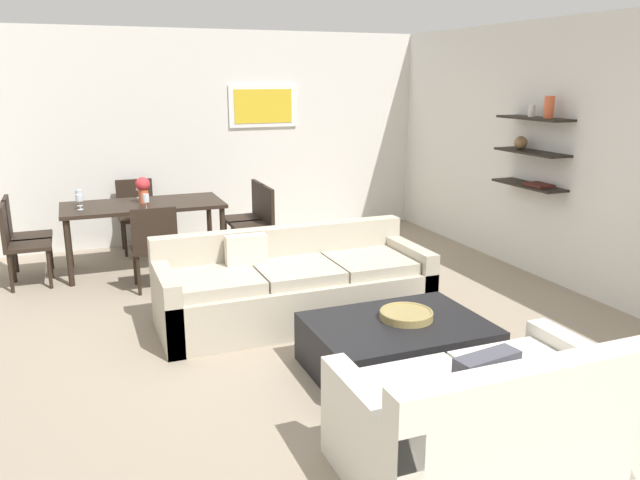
# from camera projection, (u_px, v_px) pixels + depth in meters

# --- Properties ---
(ground_plane) EXTENTS (18.00, 18.00, 0.00)m
(ground_plane) POSITION_uv_depth(u_px,v_px,m) (296.00, 334.00, 5.30)
(ground_plane) COLOR gray
(back_wall_unit) EXTENTS (8.40, 0.09, 2.70)m
(back_wall_unit) POSITION_uv_depth(u_px,v_px,m) (227.00, 136.00, 8.23)
(back_wall_unit) COLOR silver
(back_wall_unit) RESTS_ON ground
(right_wall_shelf_unit) EXTENTS (0.34, 8.20, 2.70)m
(right_wall_shelf_unit) POSITION_uv_depth(u_px,v_px,m) (546.00, 152.00, 6.58)
(right_wall_shelf_unit) COLOR silver
(right_wall_shelf_unit) RESTS_ON ground
(sofa_beige) EXTENTS (2.39, 0.90, 0.78)m
(sofa_beige) POSITION_uv_depth(u_px,v_px,m) (294.00, 288.00, 5.56)
(sofa_beige) COLOR #B2A893
(sofa_beige) RESTS_ON ground
(loveseat_white) EXTENTS (1.57, 0.90, 0.78)m
(loveseat_white) POSITION_uv_depth(u_px,v_px,m) (486.00, 421.00, 3.42)
(loveseat_white) COLOR silver
(loveseat_white) RESTS_ON ground
(coffee_table) EXTENTS (1.28, 0.94, 0.38)m
(coffee_table) POSITION_uv_depth(u_px,v_px,m) (397.00, 346.00, 4.61)
(coffee_table) COLOR black
(coffee_table) RESTS_ON ground
(decorative_bowl) EXTENTS (0.40, 0.40, 0.06)m
(decorative_bowl) POSITION_uv_depth(u_px,v_px,m) (406.00, 314.00, 4.62)
(decorative_bowl) COLOR #99844C
(decorative_bowl) RESTS_ON coffee_table
(dining_table) EXTENTS (1.74, 0.85, 0.75)m
(dining_table) POSITION_uv_depth(u_px,v_px,m) (143.00, 210.00, 6.96)
(dining_table) COLOR black
(dining_table) RESTS_ON ground
(dining_chair_foot) EXTENTS (0.44, 0.44, 0.88)m
(dining_chair_foot) POSITION_uv_depth(u_px,v_px,m) (154.00, 243.00, 6.26)
(dining_chair_foot) COLOR black
(dining_chair_foot) RESTS_ON ground
(dining_chair_right_far) EXTENTS (0.44, 0.44, 0.88)m
(dining_chair_right_far) POSITION_uv_depth(u_px,v_px,m) (250.00, 213.00, 7.63)
(dining_chair_right_far) COLOR black
(dining_chair_right_far) RESTS_ON ground
(dining_chair_right_near) EXTENTS (0.44, 0.44, 0.88)m
(dining_chair_right_near) POSITION_uv_depth(u_px,v_px,m) (258.00, 219.00, 7.29)
(dining_chair_right_near) COLOR black
(dining_chair_right_near) RESTS_ON ground
(dining_chair_left_far) EXTENTS (0.44, 0.44, 0.88)m
(dining_chair_left_far) POSITION_uv_depth(u_px,v_px,m) (21.00, 231.00, 6.72)
(dining_chair_left_far) COLOR black
(dining_chair_left_far) RESTS_ON ground
(dining_chair_head) EXTENTS (0.44, 0.44, 0.88)m
(dining_chair_head) POSITION_uv_depth(u_px,v_px,m) (137.00, 211.00, 7.75)
(dining_chair_head) COLOR black
(dining_chair_head) RESTS_ON ground
(dining_chair_left_near) EXTENTS (0.44, 0.44, 0.88)m
(dining_chair_left_near) POSITION_uv_depth(u_px,v_px,m) (18.00, 239.00, 6.38)
(dining_chair_left_near) COLOR black
(dining_chair_left_near) RESTS_ON ground
(wine_glass_head) EXTENTS (0.06, 0.06, 0.19)m
(wine_glass_head) POSITION_uv_depth(u_px,v_px,m) (138.00, 187.00, 7.24)
(wine_glass_head) COLOR silver
(wine_glass_head) RESTS_ON dining_table
(wine_glass_left_near) EXTENTS (0.08, 0.08, 0.17)m
(wine_glass_left_near) POSITION_uv_depth(u_px,v_px,m) (79.00, 198.00, 6.58)
(wine_glass_left_near) COLOR silver
(wine_glass_left_near) RESTS_ON dining_table
(wine_glass_foot) EXTENTS (0.07, 0.07, 0.17)m
(wine_glass_foot) POSITION_uv_depth(u_px,v_px,m) (146.00, 199.00, 6.59)
(wine_glass_foot) COLOR silver
(wine_glass_foot) RESTS_ON dining_table
(wine_glass_left_far) EXTENTS (0.07, 0.07, 0.18)m
(wine_glass_left_far) POSITION_uv_depth(u_px,v_px,m) (79.00, 194.00, 6.77)
(wine_glass_left_far) COLOR silver
(wine_glass_left_far) RESTS_ON dining_table
(centerpiece_vase) EXTENTS (0.16, 0.16, 0.29)m
(centerpiece_vase) POSITION_uv_depth(u_px,v_px,m) (143.00, 188.00, 6.94)
(centerpiece_vase) COLOR #D85933
(centerpiece_vase) RESTS_ON dining_table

